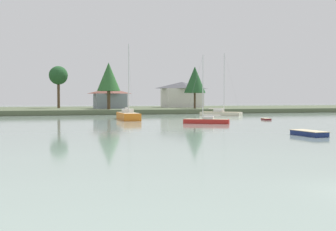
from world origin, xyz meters
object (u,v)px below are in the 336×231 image
object	(u,v)px
dinghy_navy	(309,134)
sailboat_orange	(128,118)
dinghy_maroon	(266,119)
sailboat_cream	(221,114)
sailboat_red	(206,122)

from	to	relation	value
dinghy_navy	sailboat_orange	bearing A→B (deg)	103.90
dinghy_maroon	sailboat_cream	bearing A→B (deg)	87.12
sailboat_orange	dinghy_navy	xyz separation A→B (m)	(8.34, -33.68, -0.13)
sailboat_red	sailboat_cream	bearing A→B (deg)	59.99
sailboat_red	sailboat_orange	bearing A→B (deg)	118.42
sailboat_orange	sailboat_cream	bearing A→B (deg)	25.84
sailboat_cream	dinghy_navy	bearing A→B (deg)	-106.50
dinghy_maroon	dinghy_navy	bearing A→B (deg)	-114.96
sailboat_red	dinghy_navy	xyz separation A→B (m)	(0.89, -19.92, -0.05)
dinghy_navy	dinghy_maroon	bearing A→B (deg)	65.04
dinghy_navy	sailboat_cream	xyz separation A→B (m)	(13.05, 44.04, 0.10)
sailboat_red	sailboat_cream	world-z (taller)	sailboat_cream
sailboat_red	dinghy_navy	world-z (taller)	sailboat_red
sailboat_red	dinghy_navy	distance (m)	19.94
dinghy_navy	dinghy_maroon	world-z (taller)	dinghy_navy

